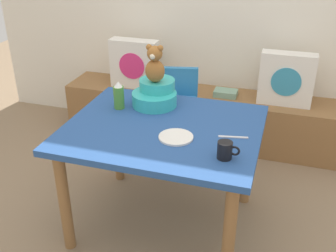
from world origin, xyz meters
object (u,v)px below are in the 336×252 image
Objects in this scene: pillow_floral_left at (135,64)px; pillow_floral_right at (286,79)px; infant_seat_teal at (155,94)px; dining_table at (163,141)px; highchair at (179,105)px; dinner_plate_near at (176,137)px; ketchup_bottle at (119,96)px; coffee_mug at (225,150)px; book_stack at (226,93)px; teddy_bear at (155,65)px.

pillow_floral_right is at bearing 0.00° from pillow_floral_left.
dining_table is at bearing -63.13° from infant_seat_teal.
dinner_plate_near is at bearing -75.20° from highchair.
ketchup_bottle is (-1.03, -1.05, 0.15)m from pillow_floral_right.
coffee_mug is at bearing -53.54° from pillow_floral_left.
dining_table is at bearing -98.31° from book_stack.
pillow_floral_right is 2.38× the size of ketchup_bottle.
infant_seat_teal is 2.75× the size of coffee_mug.
ketchup_bottle is (-0.36, 0.16, 0.19)m from dining_table.
dinner_plate_near is (0.78, -1.34, 0.07)m from pillow_floral_left.
ketchup_bottle is (-0.23, -0.64, 0.31)m from highchair.
coffee_mug is (0.55, -1.06, 0.27)m from highchair.
highchair is (0.54, -0.42, -0.16)m from pillow_floral_left.
pillow_floral_left reaches higher than highchair.
dinner_plate_near is at bearing 156.58° from coffee_mug.
highchair is 4.27× the size of ketchup_bottle.
infant_seat_teal is (-0.83, -0.92, 0.13)m from pillow_floral_right.
highchair is at bearing -37.69° from pillow_floral_left.
book_stack is 1.67× the size of coffee_mug.
infant_seat_teal is at bearing 90.00° from teddy_bear.
pillow_floral_left is at bearing 119.24° from teddy_bear.
ketchup_bottle reaches higher than highchair.
infant_seat_teal is (0.52, -0.92, 0.13)m from pillow_floral_left.
book_stack is 0.25× the size of highchair.
pillow_floral_left is at bearing 120.29° from dinner_plate_near.
highchair is at bearing 104.80° from dinner_plate_near.
infant_seat_teal is at bearing -60.74° from pillow_floral_left.
teddy_bear is at bearing -92.51° from highchair.
ketchup_bottle reaches higher than pillow_floral_left.
highchair is at bearing 87.49° from teddy_bear.
pillow_floral_right is 3.67× the size of coffee_mug.
ketchup_bottle is 0.56m from dinner_plate_near.
ketchup_bottle reaches higher than dinner_plate_near.
dining_table is (0.67, -1.22, -0.05)m from pillow_floral_left.
pillow_floral_right is 0.56× the size of highchair.
dining_table is at bearing -119.09° from pillow_floral_right.
coffee_mug is at bearing -62.52° from highchair.
teddy_bear is 0.31m from ketchup_bottle.
infant_seat_teal is 0.50m from dinner_plate_near.
pillow_floral_left is 0.87m from book_stack.
teddy_bear is (-0.33, -0.94, 0.53)m from book_stack.
coffee_mug is at bearing -99.82° from pillow_floral_right.
dinner_plate_near is (-0.56, -1.34, 0.07)m from pillow_floral_right.
book_stack is at bearing 63.42° from ketchup_bottle.
book_stack is 1.00× the size of dinner_plate_near.
dinner_plate_near reaches higher than dining_table.
pillow_floral_right and infant_seat_teal have the same top height.
highchair is at bearing 117.48° from coffee_mug.
teddy_bear is 0.83m from coffee_mug.
book_stack is at bearing 81.69° from dining_table.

